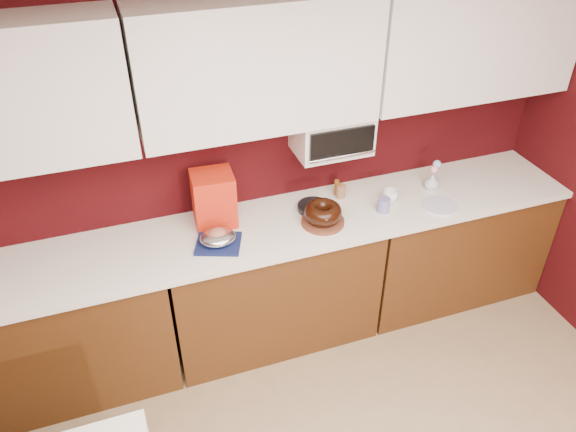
% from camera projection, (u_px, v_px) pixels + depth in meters
% --- Properties ---
extents(wall_back, '(4.00, 0.02, 2.50)m').
position_uv_depth(wall_back, '(254.00, 151.00, 3.43)').
color(wall_back, '#360709').
rests_on(wall_back, floor).
extents(base_cabinet_left, '(1.31, 0.58, 0.86)m').
position_uv_depth(base_cabinet_left, '(56.00, 334.00, 3.30)').
color(base_cabinet_left, '#4C290F').
rests_on(base_cabinet_left, floor).
extents(base_cabinet_center, '(1.31, 0.58, 0.86)m').
position_uv_depth(base_cabinet_center, '(271.00, 284.00, 3.66)').
color(base_cabinet_center, '#4C290F').
rests_on(base_cabinet_center, floor).
extents(base_cabinet_right, '(1.31, 0.58, 0.86)m').
position_uv_depth(base_cabinet_right, '(448.00, 242.00, 4.02)').
color(base_cabinet_right, '#4C290F').
rests_on(base_cabinet_right, floor).
extents(countertop, '(4.00, 0.62, 0.04)m').
position_uv_depth(countertop, '(270.00, 228.00, 3.40)').
color(countertop, white).
rests_on(countertop, base_cabinet_center).
extents(upper_cabinet_center, '(1.31, 0.33, 0.70)m').
position_uv_depth(upper_cabinet_center, '(258.00, 65.00, 2.96)').
color(upper_cabinet_center, white).
rests_on(upper_cabinet_center, wall_back).
extents(upper_cabinet_right, '(1.31, 0.33, 0.70)m').
position_uv_depth(upper_cabinet_right, '(474.00, 39.00, 3.32)').
color(upper_cabinet_right, white).
rests_on(upper_cabinet_right, wall_back).
extents(toaster_oven, '(0.45, 0.30, 0.25)m').
position_uv_depth(toaster_oven, '(332.00, 132.00, 3.37)').
color(toaster_oven, white).
rests_on(toaster_oven, upper_cabinet_center).
extents(toaster_oven_door, '(0.40, 0.02, 0.18)m').
position_uv_depth(toaster_oven_door, '(342.00, 144.00, 3.24)').
color(toaster_oven_door, black).
rests_on(toaster_oven_door, toaster_oven).
extents(toaster_oven_handle, '(0.42, 0.02, 0.02)m').
position_uv_depth(toaster_oven_handle, '(343.00, 156.00, 3.28)').
color(toaster_oven_handle, silver).
rests_on(toaster_oven_handle, toaster_oven).
extents(cake_base, '(0.27, 0.27, 0.02)m').
position_uv_depth(cake_base, '(323.00, 222.00, 3.41)').
color(cake_base, brown).
rests_on(cake_base, countertop).
extents(bundt_cake, '(0.30, 0.30, 0.09)m').
position_uv_depth(bundt_cake, '(323.00, 212.00, 3.37)').
color(bundt_cake, black).
rests_on(bundt_cake, cake_base).
extents(navy_towel, '(0.31, 0.29, 0.02)m').
position_uv_depth(navy_towel, '(218.00, 244.00, 3.23)').
color(navy_towel, '#131B48').
rests_on(navy_towel, countertop).
extents(foil_ham_nest, '(0.24, 0.22, 0.08)m').
position_uv_depth(foil_ham_nest, '(218.00, 237.00, 3.21)').
color(foil_ham_nest, silver).
rests_on(foil_ham_nest, navy_towel).
extents(roasted_ham, '(0.11, 0.09, 0.07)m').
position_uv_depth(roasted_ham, '(218.00, 234.00, 3.19)').
color(roasted_ham, '#A8644C').
rests_on(roasted_ham, foil_ham_nest).
extents(pandoro_box, '(0.26, 0.24, 0.33)m').
position_uv_depth(pandoro_box, '(214.00, 199.00, 3.33)').
color(pandoro_box, '#B50C11').
rests_on(pandoro_box, countertop).
extents(dark_pan, '(0.24, 0.24, 0.04)m').
position_uv_depth(dark_pan, '(313.00, 207.00, 3.52)').
color(dark_pan, black).
rests_on(dark_pan, countertop).
extents(coffee_mug, '(0.11, 0.11, 0.09)m').
position_uv_depth(coffee_mug, '(390.00, 194.00, 3.59)').
color(coffee_mug, white).
rests_on(coffee_mug, countertop).
extents(blue_jar, '(0.10, 0.10, 0.09)m').
position_uv_depth(blue_jar, '(384.00, 205.00, 3.49)').
color(blue_jar, navy).
rests_on(blue_jar, countertop).
extents(flower_vase, '(0.09, 0.09, 0.12)m').
position_uv_depth(flower_vase, '(432.00, 181.00, 3.70)').
color(flower_vase, silver).
rests_on(flower_vase, countertop).
extents(flower_pink, '(0.05, 0.05, 0.05)m').
position_uv_depth(flower_pink, '(434.00, 169.00, 3.65)').
color(flower_pink, pink).
rests_on(flower_pink, flower_vase).
extents(flower_blue, '(0.05, 0.05, 0.05)m').
position_uv_depth(flower_blue, '(437.00, 164.00, 3.66)').
color(flower_blue, '#8AC3DD').
rests_on(flower_blue, flower_vase).
extents(china_plate, '(0.28, 0.28, 0.01)m').
position_uv_depth(china_plate, '(440.00, 206.00, 3.56)').
color(china_plate, silver).
rests_on(china_plate, countertop).
extents(amber_bottle, '(0.04, 0.04, 0.10)m').
position_uv_depth(amber_bottle, '(338.00, 191.00, 3.62)').
color(amber_bottle, brown).
rests_on(amber_bottle, countertop).
extents(paper_cup, '(0.07, 0.07, 0.09)m').
position_uv_depth(paper_cup, '(341.00, 191.00, 3.62)').
color(paper_cup, brown).
rests_on(paper_cup, countertop).
extents(amber_bottle_tall, '(0.04, 0.04, 0.11)m').
position_uv_depth(amber_bottle_tall, '(336.00, 187.00, 3.65)').
color(amber_bottle_tall, brown).
rests_on(amber_bottle_tall, countertop).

